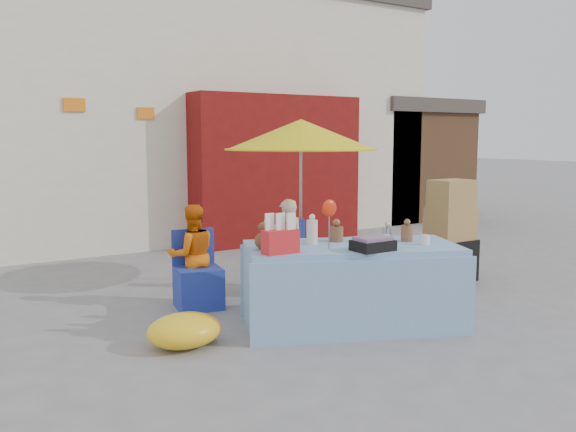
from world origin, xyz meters
TOP-DOWN VIEW (x-y plane):
  - ground at (0.00, 0.00)m, footprint 80.00×80.00m
  - backdrop at (0.52, 7.52)m, footprint 14.00×8.00m
  - market_table at (0.23, -0.42)m, footprint 2.35×1.75m
  - chair_left at (-0.79, 1.01)m, footprint 0.55×0.55m
  - chair_right at (0.46, 1.01)m, footprint 0.55×0.55m
  - vendor_orange at (-0.79, 1.14)m, footprint 0.62×0.52m
  - vendor_beige at (0.46, 1.14)m, footprint 0.45×0.34m
  - umbrella at (0.76, 1.29)m, footprint 1.90×1.90m
  - box_stack at (2.53, 0.42)m, footprint 0.60×0.49m
  - tarp_bundle at (-1.42, -0.11)m, footprint 0.84×0.76m

SIDE VIEW (x-z plane):
  - ground at x=0.00m, z-range 0.00..0.00m
  - tarp_bundle at x=-1.42m, z-range 0.00..0.31m
  - chair_left at x=-0.79m, z-range -0.17..0.68m
  - chair_right at x=0.46m, z-range -0.17..0.68m
  - market_table at x=0.23m, z-range -0.22..1.06m
  - vendor_beige at x=0.46m, z-range 0.00..1.13m
  - vendor_orange at x=-0.79m, z-range 0.00..1.13m
  - box_stack at x=2.53m, z-range -0.05..1.27m
  - umbrella at x=0.76m, z-range 0.85..2.94m
  - backdrop at x=0.52m, z-range -0.80..7.00m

